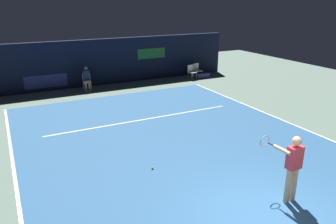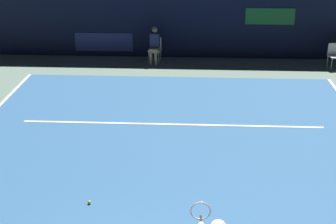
{
  "view_description": "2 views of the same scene",
  "coord_description": "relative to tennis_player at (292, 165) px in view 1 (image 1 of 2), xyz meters",
  "views": [
    {
      "loc": [
        -4.93,
        -4.48,
        4.74
      ],
      "look_at": [
        0.25,
        5.66,
        0.82
      ],
      "focal_mm": 35.4,
      "sensor_mm": 36.0,
      "label": 1
    },
    {
      "loc": [
        0.56,
        -5.07,
        5.41
      ],
      "look_at": [
        -0.05,
        6.35,
        0.77
      ],
      "focal_mm": 54.91,
      "sensor_mm": 36.0,
      "label": 2
    }
  ],
  "objects": [
    {
      "name": "ground_plane",
      "position": [
        -0.9,
        4.76,
        -0.99
      ],
      "size": [
        32.02,
        32.02,
        0.0
      ],
      "primitive_type": "plane",
      "color": "slate"
    },
    {
      "name": "court_surface",
      "position": [
        -0.9,
        4.76,
        -0.98
      ],
      "size": [
        10.18,
        12.38,
        0.01
      ],
      "primitive_type": "cube",
      "color": "#336699",
      "rests_on": "ground"
    },
    {
      "name": "line_sideline_left",
      "position": [
        4.14,
        4.76,
        -0.97
      ],
      "size": [
        0.1,
        12.38,
        0.01
      ],
      "primitive_type": "cube",
      "color": "white",
      "rests_on": "court_surface"
    },
    {
      "name": "line_sideline_right",
      "position": [
        -5.94,
        4.76,
        -0.97
      ],
      "size": [
        0.1,
        12.38,
        0.01
      ],
      "primitive_type": "cube",
      "color": "white",
      "rests_on": "court_surface"
    },
    {
      "name": "line_service",
      "position": [
        -0.9,
        6.93,
        -0.97
      ],
      "size": [
        7.94,
        0.1,
        0.01
      ],
      "primitive_type": "cube",
      "color": "white",
      "rests_on": "court_surface"
    },
    {
      "name": "back_wall",
      "position": [
        -0.91,
        13.57,
        0.31
      ],
      "size": [
        16.51,
        0.33,
        2.6
      ],
      "color": "#141933",
      "rests_on": "ground"
    },
    {
      "name": "tennis_player",
      "position": [
        0.0,
        0.0,
        0.0
      ],
      "size": [
        0.63,
        0.92,
        1.73
      ],
      "color": "#DBAD89",
      "rests_on": "ground"
    },
    {
      "name": "line_judge_on_chair",
      "position": [
        -1.8,
        12.64,
        -0.3
      ],
      "size": [
        0.49,
        0.57,
        1.32
      ],
      "color": "white",
      "rests_on": "ground"
    },
    {
      "name": "courtside_chair_near",
      "position": [
        5.15,
        12.55,
        -0.49
      ],
      "size": [
        0.49,
        0.47,
        0.88
      ],
      "color": "white",
      "rests_on": "ground"
    },
    {
      "name": "courtside_chair_far",
      "position": [
        4.59,
        12.31,
        -0.49
      ],
      "size": [
        0.51,
        0.49,
        0.88
      ],
      "color": "white",
      "rests_on": "ground"
    },
    {
      "name": "tennis_ball",
      "position": [
        -2.32,
        2.97,
        -0.94
      ],
      "size": [
        0.07,
        0.07,
        0.07
      ],
      "primitive_type": "sphere",
      "color": "#CCE033",
      "rests_on": "court_surface"
    },
    {
      "name": "equipment_bag",
      "position": [
        5.37,
        12.24,
        -0.83
      ],
      "size": [
        0.87,
        0.4,
        0.32
      ],
      "primitive_type": "cube",
      "rotation": [
        0.0,
        0.0,
        -0.09
      ],
      "color": "navy",
      "rests_on": "ground"
    }
  ]
}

